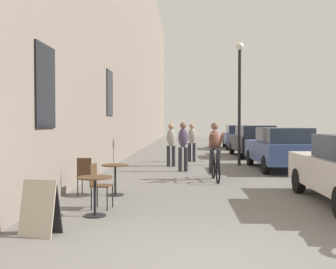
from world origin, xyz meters
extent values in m
plane|color=slate|center=(0.00, 0.00, 0.00)|extent=(88.00, 88.00, 0.00)
cube|color=gray|center=(-3.45, 14.00, 6.71)|extent=(0.50, 68.00, 13.41)
cube|color=black|center=(-3.18, 3.20, 2.44)|extent=(0.04, 1.10, 1.70)
cube|color=black|center=(-3.18, 10.09, 2.82)|extent=(0.04, 1.10, 1.70)
cylinder|color=black|center=(-1.97, 2.33, 0.01)|extent=(0.40, 0.40, 0.02)
cylinder|color=black|center=(-1.97, 2.33, 0.36)|extent=(0.05, 0.05, 0.67)
cylinder|color=#4C331E|center=(-1.97, 2.33, 0.71)|extent=(0.64, 0.64, 0.02)
cylinder|color=black|center=(-1.79, 3.10, 0.23)|extent=(0.02, 0.02, 0.45)
cylinder|color=black|center=(-1.84, 2.78, 0.23)|extent=(0.02, 0.02, 0.45)
cylinder|color=black|center=(-2.11, 3.14, 0.23)|extent=(0.02, 0.02, 0.45)
cylinder|color=black|center=(-2.16, 2.82, 0.23)|extent=(0.02, 0.02, 0.45)
cube|color=#4C331E|center=(-1.97, 2.96, 0.46)|extent=(0.43, 0.43, 0.02)
cube|color=#4C331E|center=(-2.15, 2.98, 0.68)|extent=(0.07, 0.34, 0.42)
cylinder|color=black|center=(-1.98, 4.44, 0.01)|extent=(0.40, 0.40, 0.02)
cylinder|color=black|center=(-1.98, 4.44, 0.36)|extent=(0.05, 0.05, 0.67)
cylinder|color=#4C331E|center=(-1.98, 4.44, 0.71)|extent=(0.64, 0.64, 0.02)
cylinder|color=black|center=(-2.81, 4.62, 0.23)|extent=(0.02, 0.02, 0.45)
cylinder|color=black|center=(-2.49, 4.60, 0.23)|extent=(0.02, 0.02, 0.45)
cylinder|color=black|center=(-2.83, 4.29, 0.23)|extent=(0.02, 0.02, 0.45)
cylinder|color=black|center=(-2.50, 4.27, 0.23)|extent=(0.02, 0.02, 0.45)
cube|color=#4C331E|center=(-2.66, 4.44, 0.46)|extent=(0.40, 0.40, 0.02)
cube|color=#4C331E|center=(-2.67, 4.27, 0.68)|extent=(0.34, 0.04, 0.42)
cube|color=black|center=(-2.50, 1.16, 0.42)|extent=(0.58, 0.30, 0.84)
cube|color=#B2A893|center=(-2.54, 0.99, 0.42)|extent=(0.58, 0.30, 0.84)
torus|color=black|center=(0.58, 6.45, 0.33)|extent=(0.09, 0.71, 0.71)
torus|color=black|center=(0.53, 7.50, 0.33)|extent=(0.09, 0.71, 0.71)
cylinder|color=black|center=(0.53, 7.41, 0.61)|extent=(0.05, 0.22, 0.58)
cylinder|color=black|center=(0.56, 6.91, 0.95)|extent=(0.08, 0.83, 0.14)
cylinder|color=black|center=(0.58, 6.48, 0.67)|extent=(0.04, 0.09, 0.67)
cylinder|color=black|center=(0.55, 7.00, 0.37)|extent=(0.09, 1.00, 0.12)
cylinder|color=black|center=(0.58, 6.50, 1.00)|extent=(0.52, 0.06, 0.03)
ellipsoid|color=black|center=(0.54, 7.32, 0.93)|extent=(0.12, 0.24, 0.06)
ellipsoid|color=brown|center=(0.54, 7.24, 1.21)|extent=(0.36, 0.37, 0.59)
sphere|color=brown|center=(0.54, 7.20, 1.60)|extent=(0.22, 0.22, 0.22)
cylinder|color=#26262D|center=(0.64, 7.17, 0.55)|extent=(0.15, 0.40, 0.75)
cylinder|color=#26262D|center=(0.44, 7.16, 0.55)|extent=(0.15, 0.40, 0.75)
cylinder|color=brown|center=(0.70, 6.86, 1.20)|extent=(0.15, 0.75, 0.48)
cylinder|color=brown|center=(0.42, 6.84, 1.20)|extent=(0.12, 0.75, 0.48)
cylinder|color=#26262D|center=(-0.32, 9.13, 0.42)|extent=(0.14, 0.14, 0.85)
cylinder|color=#26262D|center=(-0.52, 9.09, 0.42)|extent=(0.14, 0.14, 0.85)
ellipsoid|color=#4C3D5B|center=(-0.42, 9.11, 1.18)|extent=(0.38, 0.30, 0.67)
sphere|color=brown|center=(-0.42, 9.11, 1.62)|extent=(0.22, 0.22, 0.22)
cylinder|color=#26262D|center=(-0.80, 10.71, 0.41)|extent=(0.14, 0.14, 0.81)
cylinder|color=#26262D|center=(-1.00, 10.69, 0.41)|extent=(0.14, 0.14, 0.81)
ellipsoid|color=#9E9384|center=(-0.90, 10.70, 1.14)|extent=(0.37, 0.28, 0.64)
sphere|color=#A57A5B|center=(-0.90, 10.70, 1.56)|extent=(0.22, 0.22, 0.22)
cylinder|color=#26262D|center=(0.04, 12.69, 0.41)|extent=(0.14, 0.14, 0.82)
cylinder|color=#26262D|center=(-0.16, 12.69, 0.41)|extent=(0.14, 0.14, 0.82)
ellipsoid|color=#9E9384|center=(-0.06, 12.69, 1.14)|extent=(0.34, 0.24, 0.65)
sphere|color=#A57A5B|center=(-0.06, 12.69, 1.56)|extent=(0.22, 0.22, 0.22)
cylinder|color=black|center=(1.81, 11.24, 2.30)|extent=(0.12, 0.12, 4.60)
sphere|color=silver|center=(1.81, 11.24, 4.74)|extent=(0.32, 0.32, 0.32)
cylinder|color=black|center=(2.42, 4.96, 0.30)|extent=(0.19, 0.59, 0.59)
cube|color=#384C84|center=(3.11, 9.94, 0.66)|extent=(1.89, 4.34, 0.70)
cube|color=#283342|center=(3.12, 9.42, 1.27)|extent=(1.55, 2.36, 0.52)
cylinder|color=black|center=(2.26, 11.34, 0.31)|extent=(0.22, 0.62, 0.62)
cylinder|color=black|center=(3.88, 11.38, 0.31)|extent=(0.22, 0.62, 0.62)
cylinder|color=black|center=(2.33, 8.50, 0.31)|extent=(0.22, 0.62, 0.62)
cylinder|color=black|center=(3.95, 8.54, 0.31)|extent=(0.22, 0.62, 0.62)
cube|color=black|center=(3.05, 15.57, 0.68)|extent=(1.98, 4.48, 0.72)
cube|color=#283342|center=(3.07, 15.04, 1.31)|extent=(1.62, 2.44, 0.53)
cylinder|color=black|center=(2.17, 17.00, 0.32)|extent=(0.23, 0.64, 0.64)
cylinder|color=black|center=(3.84, 17.05, 0.32)|extent=(0.23, 0.64, 0.64)
cylinder|color=black|center=(2.27, 14.08, 0.32)|extent=(0.23, 0.64, 0.64)
cylinder|color=black|center=(3.93, 14.14, 0.32)|extent=(0.23, 0.64, 0.64)
cube|color=#384C84|center=(3.16, 21.88, 0.67)|extent=(1.90, 4.38, 0.71)
cube|color=#283342|center=(3.14, 21.36, 1.28)|extent=(1.56, 2.38, 0.53)
cylinder|color=black|center=(2.37, 23.33, 0.31)|extent=(0.22, 0.63, 0.63)
cylinder|color=black|center=(4.01, 23.29, 0.31)|extent=(0.22, 0.63, 0.63)
cylinder|color=black|center=(2.30, 20.46, 0.31)|extent=(0.22, 0.63, 0.63)
cylinder|color=black|center=(3.94, 20.43, 0.31)|extent=(0.22, 0.63, 0.63)
camera|label=1|loc=(-0.32, -4.84, 1.70)|focal=42.83mm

